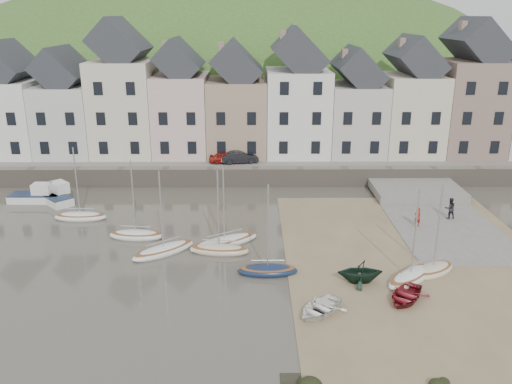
{
  "coord_description": "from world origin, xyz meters",
  "views": [
    {
      "loc": [
        -0.26,
        -32.99,
        16.11
      ],
      "look_at": [
        0.0,
        6.0,
        3.0
      ],
      "focal_mm": 37.31,
      "sensor_mm": 36.0,
      "label": 1
    }
  ],
  "objects_px": {
    "rowboat_green": "(360,271)",
    "car_right": "(240,157)",
    "rowboat_white": "(320,308)",
    "rowboat_red": "(405,295)",
    "car_left": "(226,158)",
    "person_red": "(417,217)",
    "sailboat_0": "(80,216)",
    "person_dark": "(450,208)"
  },
  "relations": [
    {
      "from": "rowboat_white",
      "to": "rowboat_red",
      "type": "xyz_separation_m",
      "value": [
        5.21,
        1.38,
        -0.0
      ]
    },
    {
      "from": "sailboat_0",
      "to": "rowboat_green",
      "type": "bearing_deg",
      "value": -27.84
    },
    {
      "from": "rowboat_green",
      "to": "car_right",
      "type": "xyz_separation_m",
      "value": [
        -8.02,
        22.6,
        1.41
      ]
    },
    {
      "from": "car_right",
      "to": "rowboat_red",
      "type": "bearing_deg",
      "value": -167.46
    },
    {
      "from": "car_left",
      "to": "car_right",
      "type": "distance_m",
      "value": 1.44
    },
    {
      "from": "rowboat_green",
      "to": "rowboat_red",
      "type": "bearing_deg",
      "value": 42.81
    },
    {
      "from": "rowboat_green",
      "to": "car_right",
      "type": "distance_m",
      "value": 24.03
    },
    {
      "from": "rowboat_green",
      "to": "rowboat_red",
      "type": "xyz_separation_m",
      "value": [
        2.25,
        -2.3,
        -0.41
      ]
    },
    {
      "from": "sailboat_0",
      "to": "person_dark",
      "type": "bearing_deg",
      "value": -0.53
    },
    {
      "from": "person_dark",
      "to": "car_right",
      "type": "height_order",
      "value": "car_right"
    },
    {
      "from": "sailboat_0",
      "to": "rowboat_red",
      "type": "relative_size",
      "value": 1.96
    },
    {
      "from": "person_red",
      "to": "car_right",
      "type": "height_order",
      "value": "car_right"
    },
    {
      "from": "rowboat_white",
      "to": "person_dark",
      "type": "relative_size",
      "value": 1.83
    },
    {
      "from": "rowboat_red",
      "to": "car_right",
      "type": "xyz_separation_m",
      "value": [
        -10.27,
        24.9,
        1.82
      ]
    },
    {
      "from": "rowboat_white",
      "to": "rowboat_red",
      "type": "height_order",
      "value": "rowboat_white"
    },
    {
      "from": "car_left",
      "to": "sailboat_0",
      "type": "bearing_deg",
      "value": 134.49
    },
    {
      "from": "sailboat_0",
      "to": "person_red",
      "type": "distance_m",
      "value": 27.29
    },
    {
      "from": "person_red",
      "to": "person_dark",
      "type": "distance_m",
      "value": 3.59
    },
    {
      "from": "sailboat_0",
      "to": "person_red",
      "type": "bearing_deg",
      "value": -4.16
    },
    {
      "from": "rowboat_white",
      "to": "rowboat_green",
      "type": "xyz_separation_m",
      "value": [
        2.97,
        3.67,
        0.41
      ]
    },
    {
      "from": "rowboat_green",
      "to": "rowboat_red",
      "type": "relative_size",
      "value": 0.87
    },
    {
      "from": "sailboat_0",
      "to": "person_dark",
      "type": "xyz_separation_m",
      "value": [
        30.38,
        -0.28,
        0.74
      ]
    },
    {
      "from": "rowboat_red",
      "to": "person_red",
      "type": "xyz_separation_m",
      "value": [
        4.03,
        11.38,
        0.53
      ]
    },
    {
      "from": "rowboat_green",
      "to": "person_red",
      "type": "bearing_deg",
      "value": 143.78
    },
    {
      "from": "rowboat_white",
      "to": "rowboat_red",
      "type": "distance_m",
      "value": 5.39
    },
    {
      "from": "person_red",
      "to": "car_left",
      "type": "bearing_deg",
      "value": -61.68
    },
    {
      "from": "rowboat_green",
      "to": "person_red",
      "type": "relative_size",
      "value": 1.76
    },
    {
      "from": "rowboat_red",
      "to": "person_red",
      "type": "bearing_deg",
      "value": 105.28
    },
    {
      "from": "rowboat_green",
      "to": "rowboat_white",
      "type": "bearing_deg",
      "value": -40.48
    },
    {
      "from": "rowboat_white",
      "to": "car_right",
      "type": "relative_size",
      "value": 0.87
    },
    {
      "from": "sailboat_0",
      "to": "car_left",
      "type": "bearing_deg",
      "value": 45.19
    },
    {
      "from": "sailboat_0",
      "to": "car_left",
      "type": "xyz_separation_m",
      "value": [
        11.47,
        11.54,
        1.9
      ]
    },
    {
      "from": "car_left",
      "to": "car_right",
      "type": "relative_size",
      "value": 0.89
    },
    {
      "from": "person_red",
      "to": "car_right",
      "type": "bearing_deg",
      "value": -64.42
    },
    {
      "from": "rowboat_red",
      "to": "car_right",
      "type": "distance_m",
      "value": 27.0
    },
    {
      "from": "sailboat_0",
      "to": "rowboat_green",
      "type": "distance_m",
      "value": 23.68
    },
    {
      "from": "sailboat_0",
      "to": "car_left",
      "type": "height_order",
      "value": "sailboat_0"
    },
    {
      "from": "sailboat_0",
      "to": "rowboat_red",
      "type": "distance_m",
      "value": 26.75
    },
    {
      "from": "sailboat_0",
      "to": "rowboat_white",
      "type": "height_order",
      "value": "sailboat_0"
    },
    {
      "from": "person_red",
      "to": "car_left",
      "type": "height_order",
      "value": "car_left"
    },
    {
      "from": "person_red",
      "to": "person_dark",
      "type": "bearing_deg",
      "value": -172.76
    },
    {
      "from": "rowboat_red",
      "to": "person_dark",
      "type": "height_order",
      "value": "person_dark"
    }
  ]
}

